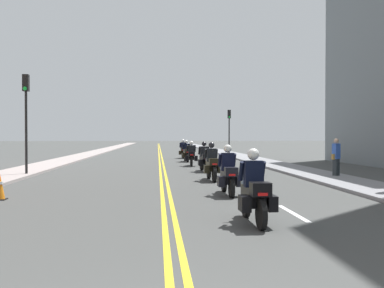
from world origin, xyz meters
TOP-DOWN VIEW (x-y plane):
  - ground_plane at (0.00, 48.00)m, footprint 264.00×264.00m
  - sidewalk_left at (-7.34, 48.00)m, footprint 2.39×144.00m
  - sidewalk_right at (7.34, 48.00)m, footprint 2.39×144.00m
  - centreline_yellow_inner at (-0.12, 48.00)m, footprint 0.12×132.00m
  - centreline_yellow_outer at (0.12, 48.00)m, footprint 0.12×132.00m
  - lane_dashes_white at (3.07, 29.00)m, footprint 0.14×56.40m
  - motorcycle_0 at (1.81, 6.71)m, footprint 0.77×2.11m
  - motorcycle_1 at (2.01, 11.43)m, footprint 0.76×2.17m
  - motorcycle_2 at (2.05, 16.10)m, footprint 0.77×2.31m
  - motorcycle_3 at (2.24, 20.90)m, footprint 0.78×2.31m
  - motorcycle_4 at (1.89, 25.41)m, footprint 0.78×2.15m
  - motorcycle_5 at (1.89, 30.14)m, footprint 0.78×2.24m
  - motorcycle_6 at (1.92, 35.32)m, footprint 0.76×2.11m
  - traffic_cone_0 at (-4.99, 10.93)m, footprint 0.36×0.36m
  - traffic_light_near at (-6.54, 18.98)m, footprint 0.28×0.38m
  - traffic_light_far at (6.54, 38.93)m, footprint 0.28×0.38m
  - pedestrian_0 at (7.82, 16.76)m, footprint 0.49×0.40m

SIDE VIEW (x-z plane):
  - ground_plane at x=0.00m, z-range 0.00..0.00m
  - centreline_yellow_inner at x=-0.12m, z-range 0.00..0.01m
  - centreline_yellow_outer at x=0.12m, z-range 0.00..0.01m
  - lane_dashes_white at x=3.07m, z-range 0.00..0.01m
  - sidewalk_left at x=-7.34m, z-range 0.00..0.12m
  - sidewalk_right at x=7.34m, z-range 0.00..0.12m
  - traffic_cone_0 at x=-4.99m, z-range 0.00..0.80m
  - motorcycle_3 at x=2.24m, z-range -0.16..1.47m
  - motorcycle_1 at x=2.01m, z-range -0.16..1.47m
  - motorcycle_6 at x=1.92m, z-range -0.17..1.48m
  - motorcycle_5 at x=1.89m, z-range -0.16..1.47m
  - motorcycle_4 at x=1.89m, z-range -0.14..1.47m
  - motorcycle_2 at x=2.05m, z-range -0.16..1.49m
  - motorcycle_0 at x=1.81m, z-range -0.15..1.50m
  - pedestrian_0 at x=7.82m, z-range 0.03..1.84m
  - traffic_light_far at x=6.54m, z-range 0.85..5.27m
  - traffic_light_near at x=-6.54m, z-range 0.90..5.76m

